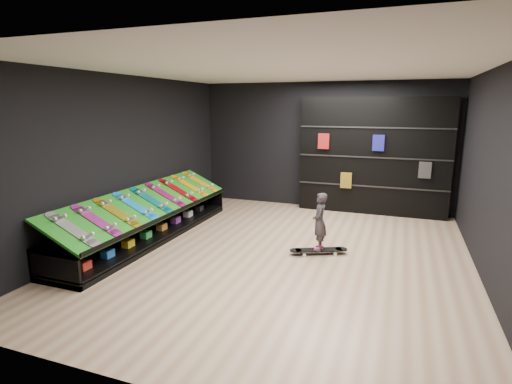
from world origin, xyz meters
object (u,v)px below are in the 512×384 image
(display_rack, at_px, (150,225))
(floor_skateboard, at_px, (319,252))
(child, at_px, (319,233))
(back_shelving, at_px, (373,156))

(display_rack, relative_size, floor_skateboard, 4.59)
(display_rack, bearing_deg, child, 4.48)
(display_rack, bearing_deg, floor_skateboard, 4.48)
(display_rack, xyz_separation_m, back_shelving, (3.74, 3.32, 1.07))
(back_shelving, height_order, child, back_shelving)
(back_shelving, height_order, floor_skateboard, back_shelving)
(display_rack, height_order, child, child)
(back_shelving, xyz_separation_m, floor_skateboard, (-0.59, -3.07, -1.27))
(child, bearing_deg, display_rack, -95.16)
(back_shelving, bearing_deg, child, -100.79)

